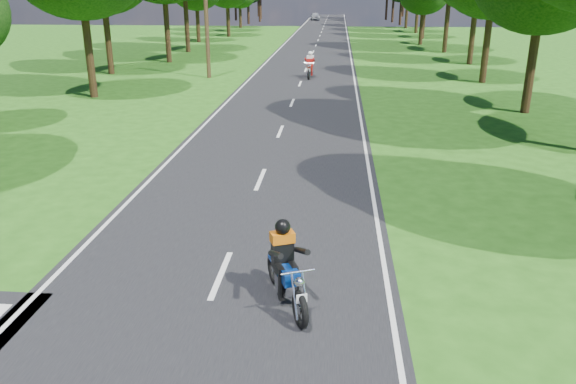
{
  "coord_description": "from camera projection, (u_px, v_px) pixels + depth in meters",
  "views": [
    {
      "loc": [
        2.21,
        -7.85,
        5.44
      ],
      "look_at": [
        1.18,
        4.0,
        1.1
      ],
      "focal_mm": 35.0,
      "sensor_mm": 36.0,
      "label": 1
    }
  ],
  "objects": [
    {
      "name": "ground",
      "position": [
        197.0,
        333.0,
        9.39
      ],
      "size": [
        160.0,
        160.0,
        0.0
      ],
      "primitive_type": "plane",
      "color": "#215112",
      "rests_on": "ground"
    },
    {
      "name": "main_road",
      "position": [
        316.0,
        45.0,
        56.19
      ],
      "size": [
        7.0,
        140.0,
        0.02
      ],
      "primitive_type": "cube",
      "color": "black",
      "rests_on": "ground"
    },
    {
      "name": "road_markings",
      "position": [
        314.0,
        47.0,
        54.44
      ],
      "size": [
        7.4,
        140.0,
        0.01
      ],
      "color": "silver",
      "rests_on": "main_road"
    },
    {
      "name": "telegraph_pole",
      "position": [
        206.0,
        11.0,
        34.69
      ],
      "size": [
        1.2,
        0.26,
        8.0
      ],
      "color": "#382616",
      "rests_on": "ground"
    },
    {
      "name": "rider_near_blue",
      "position": [
        286.0,
        264.0,
        9.98
      ],
      "size": [
        1.31,
        1.99,
        1.57
      ],
      "primitive_type": null,
      "rotation": [
        0.0,
        0.0,
        0.39
      ],
      "color": "navy",
      "rests_on": "main_road"
    },
    {
      "name": "rider_far_red",
      "position": [
        310.0,
        65.0,
        35.67
      ],
      "size": [
        0.73,
        2.0,
        1.65
      ],
      "primitive_type": null,
      "rotation": [
        0.0,
        0.0,
        -0.03
      ],
      "color": "#AE230D",
      "rests_on": "main_road"
    },
    {
      "name": "distant_car",
      "position": [
        315.0,
        16.0,
        100.22
      ],
      "size": [
        1.85,
        4.04,
        1.34
      ],
      "primitive_type": "imported",
      "rotation": [
        0.0,
        0.0,
        0.07
      ],
      "color": "#B3B6BB",
      "rests_on": "main_road"
    }
  ]
}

